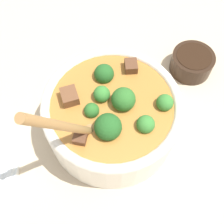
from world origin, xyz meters
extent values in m
plane|color=#C6B293|center=(0.00, 0.00, 0.00)|extent=(4.00, 4.00, 0.00)
cylinder|color=white|center=(0.00, 0.00, 0.04)|extent=(0.23, 0.23, 0.09)
torus|color=white|center=(0.00, 0.00, 0.09)|extent=(0.23, 0.23, 0.02)
cylinder|color=#B27533|center=(0.00, 0.00, 0.06)|extent=(0.21, 0.21, 0.05)
sphere|color=#235B23|center=(-0.03, -0.04, 0.09)|extent=(0.03, 0.03, 0.03)
cylinder|color=#6B9956|center=(-0.03, -0.04, 0.07)|extent=(0.01, 0.01, 0.02)
sphere|color=#2D6B28|center=(0.03, -0.02, 0.09)|extent=(0.02, 0.02, 0.02)
cylinder|color=#6B9956|center=(0.03, -0.02, 0.07)|extent=(0.01, 0.01, 0.01)
sphere|color=#387F33|center=(-0.05, 0.07, 0.10)|extent=(0.03, 0.03, 0.03)
cylinder|color=#6B9956|center=(-0.05, 0.07, 0.08)|extent=(0.01, 0.01, 0.01)
sphere|color=#387F33|center=(0.00, -0.02, 0.10)|extent=(0.03, 0.03, 0.03)
cylinder|color=#6B9956|center=(0.00, -0.02, 0.08)|extent=(0.01, 0.01, 0.01)
sphere|color=#235B23|center=(0.04, 0.02, 0.10)|extent=(0.04, 0.04, 0.04)
cylinder|color=#6B9956|center=(0.04, 0.02, 0.07)|extent=(0.01, 0.01, 0.02)
sphere|color=#387F33|center=(0.00, 0.07, 0.09)|extent=(0.03, 0.03, 0.03)
cylinder|color=#6B9956|center=(0.00, 0.07, 0.07)|extent=(0.01, 0.01, 0.01)
sphere|color=#2D6B28|center=(-0.01, 0.01, 0.10)|extent=(0.04, 0.04, 0.04)
cylinder|color=#6B9956|center=(-0.01, 0.01, 0.07)|extent=(0.01, 0.01, 0.02)
cube|color=brown|center=(0.08, 0.00, 0.09)|extent=(0.03, 0.03, 0.02)
cube|color=brown|center=(0.03, -0.06, 0.09)|extent=(0.04, 0.04, 0.02)
cube|color=brown|center=(-0.08, -0.02, 0.09)|extent=(0.03, 0.03, 0.02)
ellipsoid|color=#A87A47|center=(0.06, 0.00, 0.08)|extent=(0.04, 0.03, 0.01)
cylinder|color=#A87A47|center=(0.10, 0.00, 0.16)|extent=(0.09, 0.02, 0.17)
cylinder|color=black|center=(-0.21, 0.05, 0.02)|extent=(0.09, 0.09, 0.04)
cylinder|color=black|center=(-0.21, 0.05, 0.04)|extent=(0.07, 0.07, 0.01)
camera|label=1|loc=(0.18, 0.14, 0.48)|focal=45.00mm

